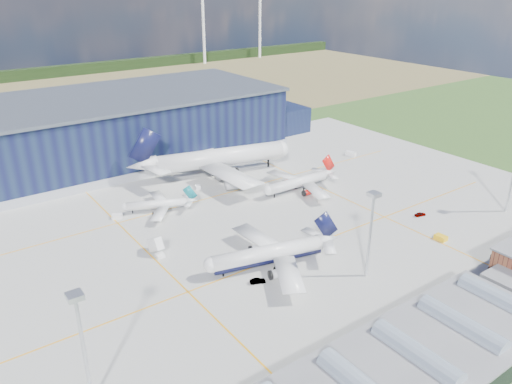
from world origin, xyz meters
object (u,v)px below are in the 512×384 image
at_px(gse_cart_b, 117,216).
at_px(hangar, 136,126).
at_px(gse_van_b, 351,154).
at_px(car_a, 420,214).
at_px(airstair, 156,248).
at_px(light_mast_center, 371,221).
at_px(light_mast_west, 81,332).
at_px(airliner_navy, 267,246).
at_px(airliner_widebody, 220,148).
at_px(gse_tug_b, 441,238).
at_px(airliner_red, 298,177).
at_px(gse_van_c, 505,255).
at_px(airliner_regional, 156,200).
at_px(gse_cart_a, 198,187).
at_px(car_b, 258,281).

bearing_deg(gse_cart_b, hangar, -4.32).
relative_size(gse_van_b, car_a, 1.14).
bearing_deg(airstair, light_mast_center, -51.62).
relative_size(light_mast_west, airliner_navy, 0.60).
relative_size(airliner_widebody, gse_tug_b, 18.93).
relative_size(gse_cart_b, car_a, 0.84).
relative_size(airliner_red, gse_cart_b, 10.15).
xyz_separation_m(airliner_navy, airstair, (-20.54, 23.33, -4.58)).
relative_size(airliner_widebody, gse_van_c, 11.57).
xyz_separation_m(airliner_red, gse_van_c, (14.91, -68.00, -3.97)).
relative_size(light_mast_west, airliner_red, 0.71).
xyz_separation_m(airliner_regional, gse_cart_a, (20.17, 8.89, -3.42)).
bearing_deg(airliner_regional, gse_van_b, -154.34).
bearing_deg(airstair, gse_cart_a, 41.59).
relative_size(airliner_navy, airstair, 7.18).
bearing_deg(airstair, hangar, 65.18).
bearing_deg(gse_van_b, light_mast_center, -150.13).
relative_size(hangar, airliner_red, 4.47).
height_order(light_mast_center, gse_cart_a, light_mast_center).
relative_size(gse_van_b, airstair, 0.80).
bearing_deg(hangar, airstair, -110.41).
bearing_deg(airliner_navy, car_b, 49.60).
relative_size(hangar, airliner_regional, 5.88).
relative_size(airliner_red, gse_van_c, 5.90).
distance_m(hangar, airliner_widebody, 45.30).
bearing_deg(light_mast_west, airliner_regional, 56.40).
distance_m(airliner_regional, airstair, 27.03).
relative_size(light_mast_center, airstair, 4.27).
bearing_deg(gse_van_b, gse_cart_a, 157.85).
height_order(light_mast_center, airliner_red, light_mast_center).
relative_size(light_mast_center, gse_cart_b, 7.19).
bearing_deg(gse_cart_b, airliner_regional, -78.08).
bearing_deg(gse_van_c, gse_cart_b, 32.58).
relative_size(hangar, car_b, 37.44).
bearing_deg(car_b, gse_van_c, -93.13).
distance_m(airliner_regional, gse_van_b, 90.46).
bearing_deg(airliner_widebody, airliner_red, -53.51).
xyz_separation_m(airliner_widebody, gse_cart_b, (-46.84, -13.78, -9.69)).
relative_size(hangar, gse_cart_b, 45.31).
xyz_separation_m(light_mast_center, car_a, (39.71, 13.91, -14.79)).
bearing_deg(gse_van_c, car_b, 55.09).
distance_m(gse_tug_b, airstair, 80.86).
distance_m(light_mast_center, car_b, 31.32).
bearing_deg(car_b, car_a, -66.62).
height_order(airliner_widebody, gse_van_b, airliner_widebody).
distance_m(airliner_red, gse_van_b, 45.94).
distance_m(airliner_regional, gse_tug_b, 87.19).
relative_size(airliner_widebody, car_b, 16.44).
distance_m(gse_cart_a, car_a, 76.02).
bearing_deg(light_mast_center, gse_van_b, 46.76).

